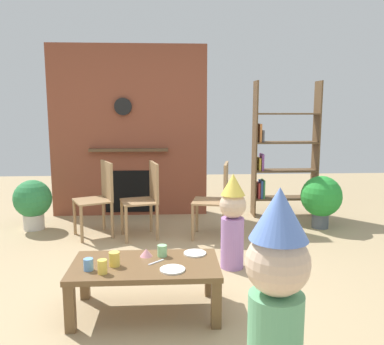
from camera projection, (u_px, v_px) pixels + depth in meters
ground_plane at (177, 291)px, 3.46m from camera, size 12.00×12.00×0.00m
brick_fireplace_feature at (129, 132)px, 5.80m from camera, size 2.20×0.28×2.40m
bookshelf at (281, 155)px, 5.77m from camera, size 0.90×0.28×1.90m
coffee_table at (145, 271)px, 3.07m from camera, size 1.10×0.59×0.39m
paper_cup_near_left at (162, 251)px, 3.20m from camera, size 0.07×0.07×0.09m
paper_cup_near_right at (88, 264)px, 2.92m from camera, size 0.07×0.07×0.09m
paper_cup_center at (114, 259)px, 3.00m from camera, size 0.08×0.08×0.11m
paper_cup_far_left at (102, 267)px, 2.86m from camera, size 0.07×0.07×0.10m
paper_plate_front at (173, 269)px, 2.93m from camera, size 0.18×0.18×0.01m
paper_plate_rear at (195, 253)px, 3.25m from camera, size 0.18×0.18×0.01m
birthday_cake_slice at (146, 252)px, 3.20m from camera, size 0.10×0.10×0.06m
table_fork at (156, 262)px, 3.07m from camera, size 0.12×0.11×0.01m
child_with_cone_hat at (276, 296)px, 2.03m from camera, size 0.32×0.32×1.17m
child_in_pink at (233, 219)px, 3.90m from camera, size 0.26×0.26×0.92m
dining_chair_left at (100, 194)px, 4.90m from camera, size 0.53×0.53×0.90m
dining_chair_middle at (146, 195)px, 4.84m from camera, size 0.49×0.49×0.90m
dining_chair_right at (218, 196)px, 4.81m from camera, size 0.47×0.47×0.90m
potted_plant_tall at (321, 198)px, 5.23m from camera, size 0.52×0.52×0.68m
potted_plant_short at (33, 201)px, 5.17m from camera, size 0.48×0.48×0.63m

